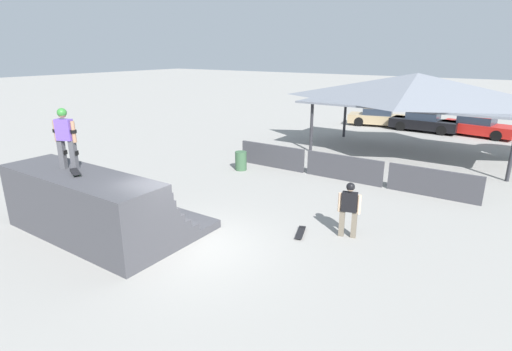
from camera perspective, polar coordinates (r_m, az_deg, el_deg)
ground_plane at (r=11.39m, az=-9.64°, el=-10.03°), size 160.00×160.00×0.00m
quarter_pipe_ramp at (r=12.62m, az=-22.09°, el=-4.18°), size 5.59×3.56×1.93m
skater_on_deck at (r=12.52m, az=-25.62°, el=5.31°), size 0.75×0.43×1.75m
skateboard_on_deck at (r=12.10m, az=-24.39°, el=0.45°), size 0.80×0.50×0.09m
bystander_walking at (r=11.74m, az=13.17°, el=-4.18°), size 0.65×0.32×1.66m
skateboard_on_ground at (r=12.01m, az=6.40°, el=-8.05°), size 0.47×0.87×0.09m
barrier_fence at (r=16.99m, az=12.41°, el=1.05°), size 10.32×0.12×1.05m
pavilion_shelter at (r=21.82m, az=21.92°, el=11.37°), size 10.69×5.39×4.14m
trash_bin at (r=18.07m, az=-2.17°, el=2.11°), size 0.52×0.52×0.85m
parked_car_tan at (r=30.26m, az=17.11°, el=7.97°), size 4.48×2.54×1.27m
parked_car_black at (r=29.14m, az=22.84°, el=7.03°), size 4.30×1.84×1.27m
parked_car_red at (r=28.98m, az=29.07°, el=6.15°), size 4.51×2.48×1.27m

